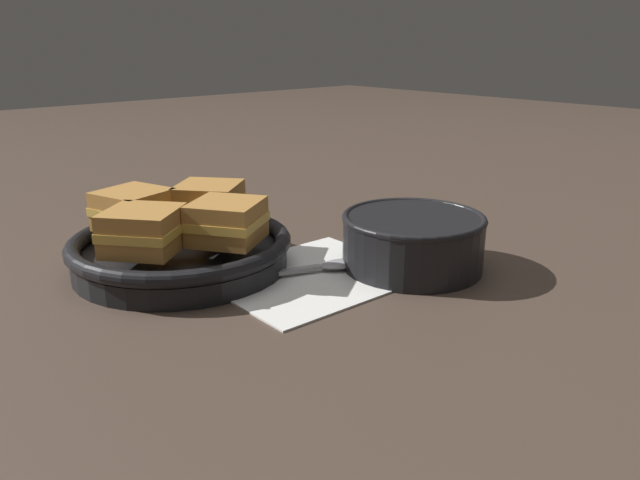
% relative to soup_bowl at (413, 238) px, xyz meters
% --- Properties ---
extents(ground_plane, '(4.00, 4.00, 0.00)m').
position_rel_soup_bowl_xyz_m(ground_plane, '(-0.09, 0.04, -0.04)').
color(ground_plane, '#47382D').
extents(napkin, '(0.22, 0.19, 0.00)m').
position_rel_soup_bowl_xyz_m(napkin, '(-0.11, 0.06, -0.04)').
color(napkin, white).
rests_on(napkin, ground_plane).
extents(soup_bowl, '(0.17, 0.17, 0.07)m').
position_rel_soup_bowl_xyz_m(soup_bowl, '(0.00, 0.00, 0.00)').
color(soup_bowl, black).
rests_on(soup_bowl, ground_plane).
extents(spoon, '(0.16, 0.07, 0.01)m').
position_rel_soup_bowl_xyz_m(spoon, '(-0.09, 0.06, -0.03)').
color(spoon, '#9E9EA3').
rests_on(spoon, napkin).
extents(skillet, '(0.26, 0.26, 0.04)m').
position_rel_soup_bowl_xyz_m(skillet, '(-0.20, 0.18, -0.02)').
color(skillet, black).
rests_on(skillet, ground_plane).
extents(sandwich_near_left, '(0.09, 0.09, 0.05)m').
position_rel_soup_bowl_xyz_m(sandwich_near_left, '(-0.23, 0.24, 0.03)').
color(sandwich_near_left, '#B27A38').
rests_on(sandwich_near_left, skillet).
extents(sandwich_near_right, '(0.11, 0.11, 0.05)m').
position_rel_soup_bowl_xyz_m(sandwich_near_right, '(-0.26, 0.15, 0.03)').
color(sandwich_near_right, '#B27A38').
rests_on(sandwich_near_right, skillet).
extents(sandwich_far_left, '(0.10, 0.10, 0.05)m').
position_rel_soup_bowl_xyz_m(sandwich_far_left, '(-0.18, 0.12, 0.03)').
color(sandwich_far_left, '#B27A38').
rests_on(sandwich_far_left, skillet).
extents(sandwich_far_right, '(0.11, 0.11, 0.05)m').
position_rel_soup_bowl_xyz_m(sandwich_far_right, '(-0.14, 0.21, 0.03)').
color(sandwich_far_right, '#B27A38').
rests_on(sandwich_far_right, skillet).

